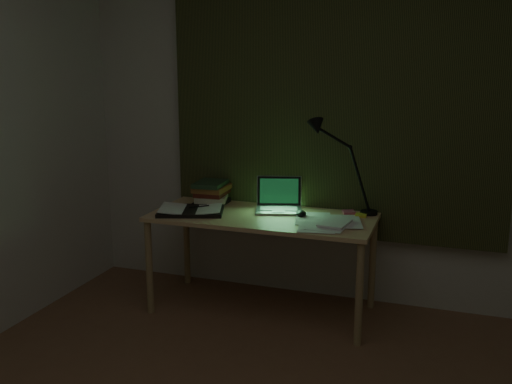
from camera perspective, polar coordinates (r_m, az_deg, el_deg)
wall_back at (r=3.78m, az=7.94°, el=7.58°), size 3.50×0.00×2.50m
curtain at (r=3.73m, az=7.92°, el=10.59°), size 2.20×0.06×2.00m
desk at (r=3.71m, az=0.61°, el=-7.15°), size 1.41×0.62×0.64m
laptop at (r=3.67m, az=2.30°, el=-0.37°), size 0.38×0.40×0.21m
open_textbook at (r=3.69m, az=-6.52°, el=-1.79°), size 0.48×0.41×0.04m
book_stack at (r=3.88m, az=-4.42°, el=-0.04°), size 0.24×0.28×0.16m
loose_papers at (r=3.45m, az=7.11°, el=-2.97°), size 0.46×0.47×0.02m
mouse at (r=3.59m, az=4.55°, el=-2.16°), size 0.08×0.11×0.04m
sticky_yellow at (r=3.64m, az=10.45°, el=-2.30°), size 0.07×0.07×0.01m
sticky_pink at (r=3.70m, az=9.25°, el=-1.99°), size 0.10×0.10×0.02m
desk_lamp at (r=3.64m, az=11.41°, el=2.33°), size 0.44×0.37×0.59m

